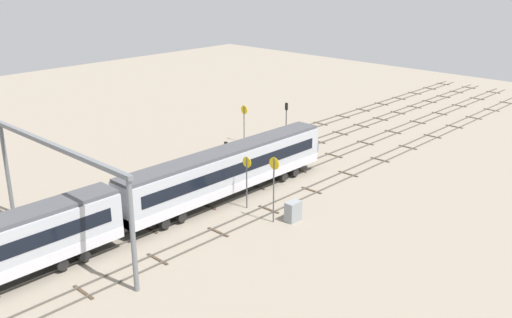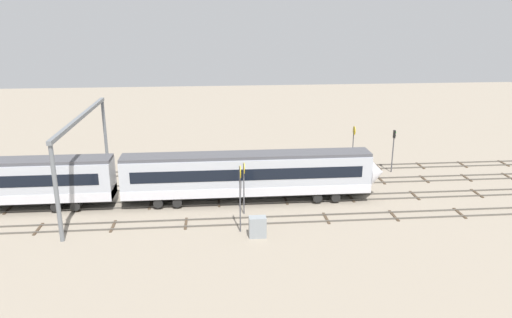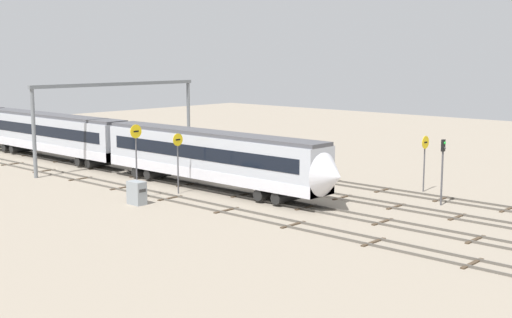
{
  "view_description": "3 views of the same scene",
  "coord_description": "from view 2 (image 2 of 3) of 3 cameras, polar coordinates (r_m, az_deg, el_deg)",
  "views": [
    {
      "loc": [
        -35.71,
        -39.18,
        21.59
      ],
      "look_at": [
        3.43,
        -2.31,
        2.92
      ],
      "focal_mm": 40.22,
      "sensor_mm": 36.0,
      "label": 1
    },
    {
      "loc": [
        -3.69,
        -47.01,
        18.18
      ],
      "look_at": [
        0.57,
        0.07,
        3.63
      ],
      "focal_mm": 34.1,
      "sensor_mm": 36.0,
      "label": 2
    },
    {
      "loc": [
        41.1,
        -41.48,
        11.25
      ],
      "look_at": [
        2.25,
        0.47,
        2.56
      ],
      "focal_mm": 48.01,
      "sensor_mm": 36.0,
      "label": 3
    }
  ],
  "objects": [
    {
      "name": "ground_plane",
      "position": [
        50.54,
        -0.63,
        -3.98
      ],
      "size": [
        149.02,
        149.02,
        0.0
      ],
      "primitive_type": "plane",
      "color": "gray"
    },
    {
      "name": "track_near_foreground",
      "position": [
        43.95,
        0.11,
        -7.23
      ],
      "size": [
        133.02,
        2.4,
        0.16
      ],
      "color": "#59544C",
      "rests_on": "ground"
    },
    {
      "name": "track_with_train",
      "position": [
        48.31,
        -0.41,
        -4.91
      ],
      "size": [
        133.02,
        2.4,
        0.16
      ],
      "color": "#59544C",
      "rests_on": "ground"
    },
    {
      "name": "track_middle",
      "position": [
        52.74,
        -0.84,
        -2.98
      ],
      "size": [
        133.02,
        2.4,
        0.16
      ],
      "color": "#59544C",
      "rests_on": "ground"
    },
    {
      "name": "track_second_far",
      "position": [
        57.22,
        -1.2,
        -1.35
      ],
      "size": [
        133.02,
        2.4,
        0.16
      ],
      "color": "#59544C",
      "rests_on": "ground"
    },
    {
      "name": "overhead_gantry",
      "position": [
        49.95,
        -19.63,
        2.58
      ],
      "size": [
        0.4,
        19.52,
        8.55
      ],
      "color": "slate",
      "rests_on": "ground"
    },
    {
      "name": "speed_sign_near_foreground",
      "position": [
        40.52,
        -1.87,
        -3.46
      ],
      "size": [
        0.14,
        1.07,
        5.94
      ],
      "color": "#4C4C51",
      "rests_on": "ground"
    },
    {
      "name": "speed_sign_mid_trackside",
      "position": [
        44.3,
        -1.42,
        -2.5
      ],
      "size": [
        0.14,
        1.02,
        4.98
      ],
      "color": "#4C4C51",
      "rests_on": "ground"
    },
    {
      "name": "speed_sign_far_trackside",
      "position": [
        60.49,
        11.37,
        2.4
      ],
      "size": [
        0.14,
        1.08,
        4.68
      ],
      "color": "#4C4C51",
      "rests_on": "ground"
    },
    {
      "name": "signal_light_trackside_approach",
      "position": [
        50.33,
        1.7,
        -0.6
      ],
      "size": [
        0.31,
        0.32,
        4.39
      ],
      "color": "#4C4C51",
      "rests_on": "ground"
    },
    {
      "name": "signal_light_trackside_departure",
      "position": [
        58.13,
        15.82,
        1.57
      ],
      "size": [
        0.31,
        0.32,
        5.02
      ],
      "color": "#4C4C51",
      "rests_on": "ground"
    },
    {
      "name": "relay_cabinet",
      "position": [
        40.81,
        0.18,
        -7.97
      ],
      "size": [
        1.45,
        0.88,
        1.78
      ],
      "color": "gray",
      "rests_on": "ground"
    }
  ]
}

